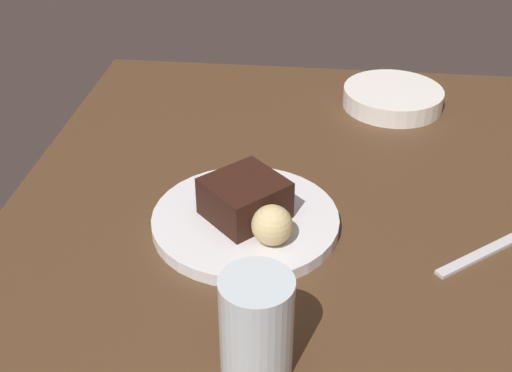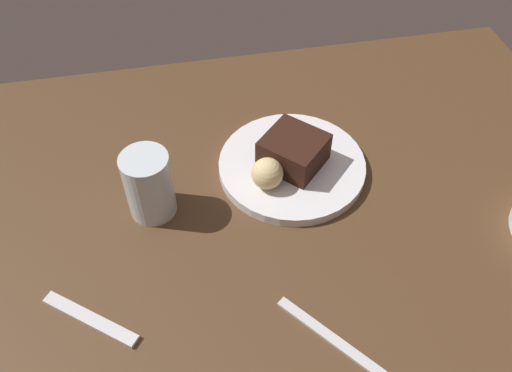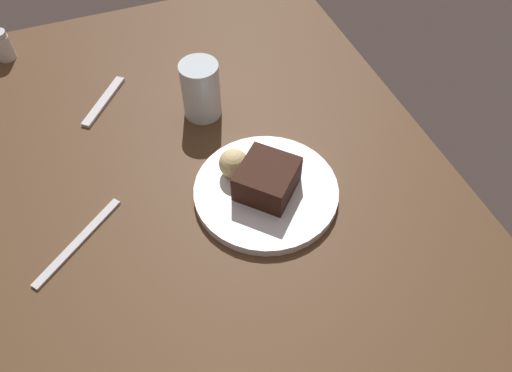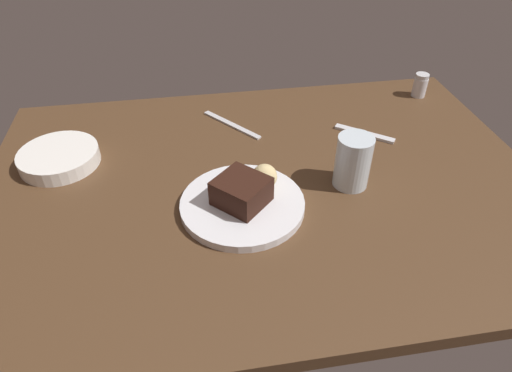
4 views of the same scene
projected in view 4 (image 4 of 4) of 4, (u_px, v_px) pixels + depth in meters
The scene contains 9 objects.
dining_table at pixel (264, 186), 97.32cm from camera, with size 120.00×84.00×3.00cm, color #4C331E.
dessert_plate at pixel (242, 204), 89.01cm from camera, with size 24.80×24.80×1.69cm, color silver.
chocolate_cake_slice at pixel (241, 191), 86.73cm from camera, with size 9.35×8.90×5.33cm, color black.
bread_roll at pixel (265, 176), 90.57cm from camera, with size 5.14×5.14×5.14cm, color #DBC184.
salt_shaker at pixel (420, 85), 124.84cm from camera, with size 3.84×3.84×6.53cm.
water_glass at pixel (353, 162), 92.08cm from camera, with size 7.41×7.41×11.44cm, color silver.
side_bowl at pixel (59, 157), 100.28cm from camera, with size 17.55×17.55×3.30cm, color white.
dessert_spoon at pixel (364, 134), 110.51cm from camera, with size 15.00×1.80×0.70cm, color silver.
butter_knife at pixel (232, 125), 114.01cm from camera, with size 19.00×1.40×0.50cm, color silver.
Camera 4 is at (-13.96, -74.55, 62.50)cm, focal length 31.39 mm.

